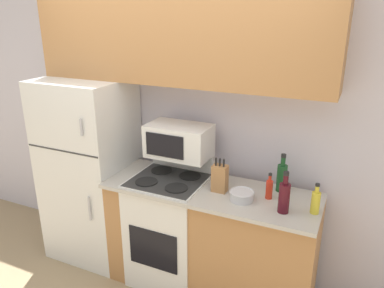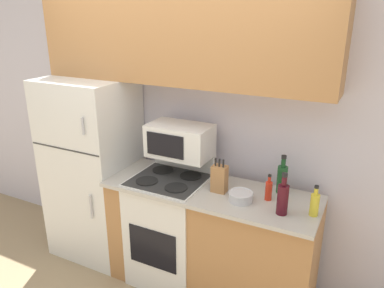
{
  "view_description": "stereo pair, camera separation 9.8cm",
  "coord_description": "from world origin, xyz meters",
  "px_view_note": "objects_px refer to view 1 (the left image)",
  "views": [
    {
      "loc": [
        1.34,
        -2.16,
        2.24
      ],
      "look_at": [
        0.23,
        0.25,
        1.29
      ],
      "focal_mm": 35.0,
      "sensor_mm": 36.0,
      "label": 1
    },
    {
      "loc": [
        1.43,
        -2.12,
        2.24
      ],
      "look_at": [
        0.23,
        0.25,
        1.29
      ],
      "focal_mm": 35.0,
      "sensor_mm": 36.0,
      "label": 2
    }
  ],
  "objects_px": {
    "bottle_hot_sauce": "(269,189)",
    "bottle_wine_red": "(284,196)",
    "stove": "(170,228)",
    "refrigerator": "(90,171)",
    "bowl": "(242,195)",
    "knife_block": "(220,178)",
    "bottle_wine_green": "(282,177)",
    "bottle_cooking_spray": "(316,202)",
    "microwave": "(179,141)"
  },
  "relations": [
    {
      "from": "bottle_hot_sauce",
      "to": "bottle_wine_red",
      "type": "relative_size",
      "value": 0.67
    },
    {
      "from": "stove",
      "to": "bottle_hot_sauce",
      "type": "relative_size",
      "value": 5.55
    },
    {
      "from": "refrigerator",
      "to": "bowl",
      "type": "relative_size",
      "value": 9.3
    },
    {
      "from": "knife_block",
      "to": "bottle_wine_red",
      "type": "relative_size",
      "value": 0.9
    },
    {
      "from": "refrigerator",
      "to": "bottle_hot_sauce",
      "type": "distance_m",
      "value": 1.67
    },
    {
      "from": "bottle_wine_green",
      "to": "bottle_cooking_spray",
      "type": "bearing_deg",
      "value": -40.2
    },
    {
      "from": "bottle_wine_red",
      "to": "refrigerator",
      "type": "bearing_deg",
      "value": 174.7
    },
    {
      "from": "bottle_hot_sauce",
      "to": "bottle_wine_red",
      "type": "bearing_deg",
      "value": -48.2
    },
    {
      "from": "bowl",
      "to": "bottle_cooking_spray",
      "type": "height_order",
      "value": "bottle_cooking_spray"
    },
    {
      "from": "refrigerator",
      "to": "microwave",
      "type": "bearing_deg",
      "value": 4.76
    },
    {
      "from": "bottle_wine_green",
      "to": "bottle_cooking_spray",
      "type": "xyz_separation_m",
      "value": [
        0.28,
        -0.24,
        -0.03
      ]
    },
    {
      "from": "bottle_cooking_spray",
      "to": "bowl",
      "type": "bearing_deg",
      "value": -176.2
    },
    {
      "from": "bowl",
      "to": "bottle_wine_green",
      "type": "relative_size",
      "value": 0.61
    },
    {
      "from": "bowl",
      "to": "bottle_wine_green",
      "type": "distance_m",
      "value": 0.36
    },
    {
      "from": "stove",
      "to": "microwave",
      "type": "bearing_deg",
      "value": 72.68
    },
    {
      "from": "microwave",
      "to": "stove",
      "type": "bearing_deg",
      "value": -107.32
    },
    {
      "from": "bottle_hot_sauce",
      "to": "bottle_wine_green",
      "type": "xyz_separation_m",
      "value": [
        0.05,
        0.16,
        0.04
      ]
    },
    {
      "from": "bottle_cooking_spray",
      "to": "refrigerator",
      "type": "bearing_deg",
      "value": 177.42
    },
    {
      "from": "bottle_cooking_spray",
      "to": "knife_block",
      "type": "bearing_deg",
      "value": 176.92
    },
    {
      "from": "refrigerator",
      "to": "bottle_cooking_spray",
      "type": "relative_size",
      "value": 7.71
    },
    {
      "from": "bottle_hot_sauce",
      "to": "bottle_cooking_spray",
      "type": "xyz_separation_m",
      "value": [
        0.33,
        -0.08,
        0.01
      ]
    },
    {
      "from": "knife_block",
      "to": "bottle_hot_sauce",
      "type": "bearing_deg",
      "value": 6.01
    },
    {
      "from": "bottle_wine_green",
      "to": "bottle_cooking_spray",
      "type": "distance_m",
      "value": 0.37
    },
    {
      "from": "refrigerator",
      "to": "bottle_cooking_spray",
      "type": "bearing_deg",
      "value": -2.58
    },
    {
      "from": "bottle_hot_sauce",
      "to": "bottle_wine_red",
      "type": "distance_m",
      "value": 0.21
    },
    {
      "from": "refrigerator",
      "to": "bottle_hot_sauce",
      "type": "relative_size",
      "value": 8.48
    },
    {
      "from": "bowl",
      "to": "bottle_wine_red",
      "type": "height_order",
      "value": "bottle_wine_red"
    },
    {
      "from": "microwave",
      "to": "bottle_hot_sauce",
      "type": "relative_size",
      "value": 2.56
    },
    {
      "from": "stove",
      "to": "bottle_hot_sauce",
      "type": "bearing_deg",
      "value": 2.22
    },
    {
      "from": "stove",
      "to": "bowl",
      "type": "relative_size",
      "value": 6.08
    },
    {
      "from": "refrigerator",
      "to": "knife_block",
      "type": "distance_m",
      "value": 1.31
    },
    {
      "from": "stove",
      "to": "bowl",
      "type": "bearing_deg",
      "value": -7.01
    },
    {
      "from": "refrigerator",
      "to": "stove",
      "type": "xyz_separation_m",
      "value": [
        0.85,
        -0.04,
        -0.36
      ]
    },
    {
      "from": "bowl",
      "to": "bottle_wine_green",
      "type": "xyz_separation_m",
      "value": [
        0.23,
        0.27,
        0.08
      ]
    },
    {
      "from": "bowl",
      "to": "bottle_wine_red",
      "type": "relative_size",
      "value": 0.61
    },
    {
      "from": "stove",
      "to": "bottle_wine_green",
      "type": "relative_size",
      "value": 3.7
    },
    {
      "from": "refrigerator",
      "to": "bottle_wine_red",
      "type": "distance_m",
      "value": 1.82
    },
    {
      "from": "microwave",
      "to": "bowl",
      "type": "height_order",
      "value": "microwave"
    },
    {
      "from": "bowl",
      "to": "microwave",
      "type": "bearing_deg",
      "value": 161.96
    },
    {
      "from": "bottle_wine_green",
      "to": "refrigerator",
      "type": "bearing_deg",
      "value": -175.1
    },
    {
      "from": "stove",
      "to": "knife_block",
      "type": "xyz_separation_m",
      "value": [
        0.44,
        -0.01,
        0.56
      ]
    },
    {
      "from": "refrigerator",
      "to": "bottle_hot_sauce",
      "type": "height_order",
      "value": "refrigerator"
    },
    {
      "from": "bowl",
      "to": "bottle_wine_green",
      "type": "bearing_deg",
      "value": 50.17
    },
    {
      "from": "refrigerator",
      "to": "bottle_cooking_spray",
      "type": "distance_m",
      "value": 2.01
    },
    {
      "from": "bottle_hot_sauce",
      "to": "bottle_wine_red",
      "type": "xyz_separation_m",
      "value": [
        0.14,
        -0.15,
        0.04
      ]
    },
    {
      "from": "refrigerator",
      "to": "knife_block",
      "type": "xyz_separation_m",
      "value": [
        1.29,
        -0.05,
        0.2
      ]
    },
    {
      "from": "bottle_hot_sauce",
      "to": "bottle_wine_green",
      "type": "height_order",
      "value": "bottle_wine_green"
    },
    {
      "from": "knife_block",
      "to": "bottle_cooking_spray",
      "type": "height_order",
      "value": "knife_block"
    },
    {
      "from": "bottle_hot_sauce",
      "to": "bottle_wine_green",
      "type": "relative_size",
      "value": 0.67
    },
    {
      "from": "microwave",
      "to": "bowl",
      "type": "bearing_deg",
      "value": -18.04
    }
  ]
}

